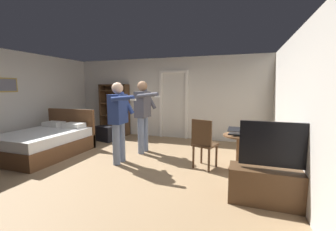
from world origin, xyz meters
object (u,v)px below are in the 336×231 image
object	(u,v)px
laptop	(237,132)
bookshelf	(115,107)
bottle_on_table	(247,131)
person_striped_shirt	(143,112)
bed	(46,142)
tv_flatscreen	(278,182)
side_table	(238,147)
wooden_chair	(204,142)
person_blue_shirt	(119,117)
suitcase_dark	(105,134)

from	to	relation	value
laptop	bookshelf	bearing A→B (deg)	152.12
bookshelf	laptop	distance (m)	4.57
bottle_on_table	person_striped_shirt	distance (m)	2.46
bed	tv_flatscreen	size ratio (longest dim) A/B	1.49
side_table	bottle_on_table	xyz separation A→B (m)	(0.14, -0.08, 0.33)
tv_flatscreen	wooden_chair	world-z (taller)	tv_flatscreen
side_table	person_blue_shirt	world-z (taller)	person_blue_shirt
tv_flatscreen	side_table	size ratio (longest dim) A/B	1.84
tv_flatscreen	bed	bearing A→B (deg)	171.72
side_table	tv_flatscreen	bearing A→B (deg)	-65.03
tv_flatscreen	bottle_on_table	xyz separation A→B (m)	(-0.40, 1.08, 0.47)
side_table	suitcase_dark	bearing A→B (deg)	163.52
bookshelf	wooden_chair	bearing A→B (deg)	-33.13
tv_flatscreen	suitcase_dark	size ratio (longest dim) A/B	2.33
tv_flatscreen	person_striped_shirt	distance (m)	3.30
wooden_chair	laptop	bearing A→B (deg)	8.62
side_table	laptop	world-z (taller)	laptop
tv_flatscreen	person_blue_shirt	size ratio (longest dim) A/B	0.76
side_table	person_blue_shirt	size ratio (longest dim) A/B	0.41
tv_flatscreen	side_table	world-z (taller)	tv_flatscreen
bookshelf	wooden_chair	world-z (taller)	bookshelf
bookshelf	person_blue_shirt	xyz separation A→B (m)	(1.68, -2.49, 0.05)
bed	bottle_on_table	world-z (taller)	bed
tv_flatscreen	person_striped_shirt	world-z (taller)	person_striped_shirt
tv_flatscreen	person_striped_shirt	xyz separation A→B (m)	(-2.78, 1.63, 0.70)
wooden_chair	suitcase_dark	distance (m)	3.42
bookshelf	laptop	world-z (taller)	bookshelf
side_table	person_striped_shirt	xyz separation A→B (m)	(-2.24, 0.47, 0.55)
person_blue_shirt	suitcase_dark	size ratio (longest dim) A/B	3.09
bookshelf	tv_flatscreen	size ratio (longest dim) A/B	1.33
person_blue_shirt	side_table	bearing A→B (deg)	9.47
wooden_chair	person_striped_shirt	world-z (taller)	person_striped_shirt
bookshelf	suitcase_dark	distance (m)	1.22
tv_flatscreen	laptop	xyz separation A→B (m)	(-0.57, 1.12, 0.43)
tv_flatscreen	bottle_on_table	size ratio (longest dim) A/B	5.69
side_table	bed	bearing A→B (deg)	-174.25
tv_flatscreen	bottle_on_table	world-z (taller)	tv_flatscreen
wooden_chair	bottle_on_table	bearing A→B (deg)	4.11
tv_flatscreen	wooden_chair	bearing A→B (deg)	139.42
wooden_chair	person_blue_shirt	world-z (taller)	person_blue_shirt
person_striped_shirt	wooden_chair	bearing A→B (deg)	-20.94
suitcase_dark	person_striped_shirt	bearing A→B (deg)	-8.06
person_striped_shirt	bookshelf	bearing A→B (deg)	138.41
person_striped_shirt	suitcase_dark	bearing A→B (deg)	157.32
bed	person_striped_shirt	bearing A→B (deg)	23.00
bed	laptop	world-z (taller)	bed
bookshelf	side_table	xyz separation A→B (m)	(4.07, -2.09, -0.46)
tv_flatscreen	wooden_chair	xyz separation A→B (m)	(-1.20, 1.02, 0.22)
person_striped_shirt	suitcase_dark	size ratio (longest dim) A/B	3.18
laptop	bottle_on_table	size ratio (longest dim) A/B	1.57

